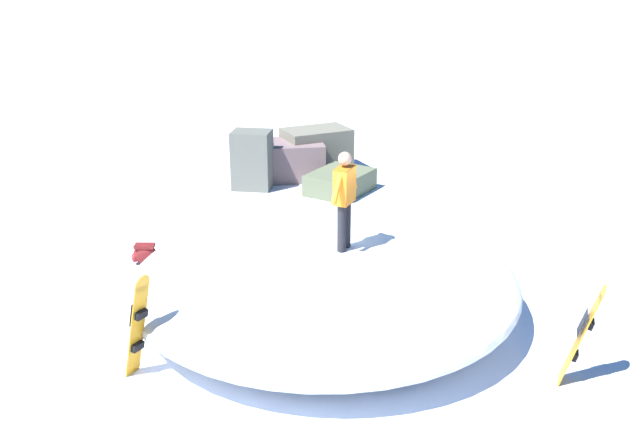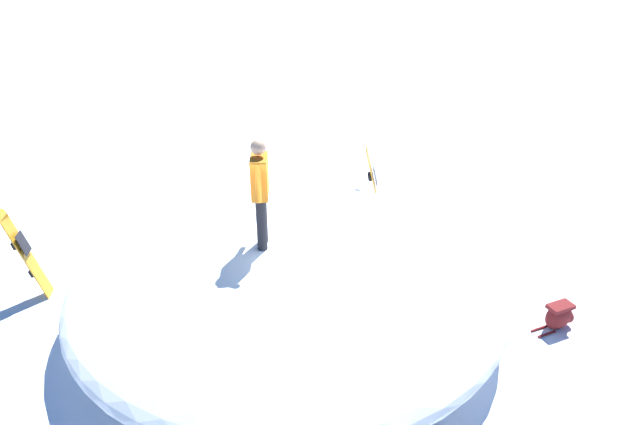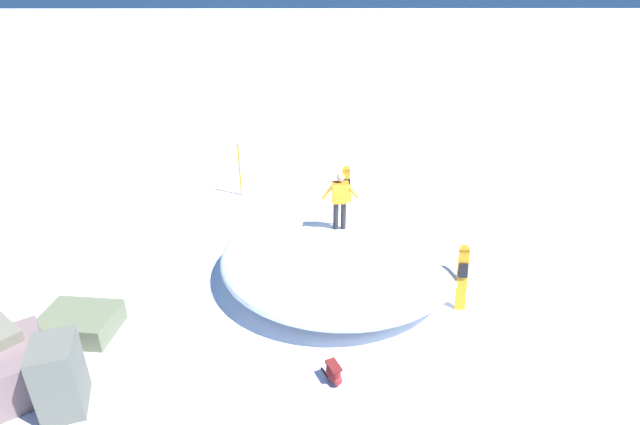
# 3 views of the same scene
# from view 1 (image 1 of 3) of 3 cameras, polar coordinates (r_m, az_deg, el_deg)

# --- Properties ---
(ground) EXTENTS (240.00, 240.00, 0.00)m
(ground) POSITION_cam_1_polar(r_m,az_deg,el_deg) (11.84, -3.26, -8.28)
(ground) COLOR white
(snow_mound) EXTENTS (8.17, 8.15, 1.19)m
(snow_mound) POSITION_cam_1_polar(r_m,az_deg,el_deg) (11.73, 0.30, -5.28)
(snow_mound) COLOR white
(snow_mound) RESTS_ON ground
(snowboarder_standing) EXTENTS (0.97, 0.24, 1.57)m
(snowboarder_standing) POSITION_cam_1_polar(r_m,az_deg,el_deg) (11.05, 1.94, 1.39)
(snowboarder_standing) COLOR black
(snowboarder_standing) RESTS_ON snow_mound
(snowboard_primary_upright) EXTENTS (0.34, 0.48, 1.53)m
(snowboard_primary_upright) POSITION_cam_1_polar(r_m,az_deg,el_deg) (10.36, 20.01, -8.95)
(snowboard_primary_upright) COLOR orange
(snowboard_primary_upright) RESTS_ON ground
(snowboard_secondary_upright) EXTENTS (0.30, 0.43, 1.60)m
(snowboard_secondary_upright) POSITION_cam_1_polar(r_m,az_deg,el_deg) (10.20, -14.15, -8.57)
(snowboard_secondary_upright) COLOR orange
(snowboard_secondary_upright) RESTS_ON ground
(backpack_near) EXTENTS (0.46, 0.67, 0.41)m
(backpack_near) POSITION_cam_1_polar(r_m,az_deg,el_deg) (14.07, -13.68, -3.20)
(backpack_near) COLOR maroon
(backpack_near) RESTS_ON ground
(rock_outcrop) EXTENTS (3.45, 3.39, 1.47)m
(rock_outcrop) POSITION_cam_1_polar(r_m,az_deg,el_deg) (18.77, -1.43, 4.17)
(rock_outcrop) COLOR #715B5D
(rock_outcrop) RESTS_ON ground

